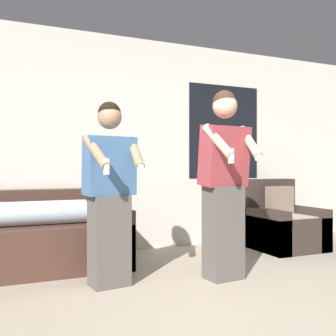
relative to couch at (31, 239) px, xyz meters
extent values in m
plane|color=tan|center=(1.28, -2.11, -0.31)|extent=(14.00, 14.00, 0.00)
cube|color=beige|center=(1.28, 0.53, 1.04)|extent=(6.96, 0.06, 2.70)
cube|color=black|center=(2.62, 0.50, 1.24)|extent=(1.10, 0.01, 1.30)
cube|color=#472D23|center=(0.00, -0.03, -0.07)|extent=(1.93, 0.97, 0.47)
cube|color=#472D23|center=(0.00, 0.34, 0.33)|extent=(1.93, 0.22, 0.33)
cube|color=#472D23|center=(0.82, -0.03, 0.00)|extent=(0.28, 0.97, 0.61)
cylinder|color=silver|center=(0.00, -0.15, 0.29)|extent=(1.06, 0.24, 0.24)
cube|color=#332823|center=(3.07, -0.20, -0.09)|extent=(0.81, 0.87, 0.43)
cube|color=#332823|center=(3.07, 0.14, 0.35)|extent=(0.81, 0.20, 0.46)
cube|color=#332823|center=(2.76, -0.20, -0.04)|extent=(0.18, 0.87, 0.53)
cube|color=#332823|center=(3.39, -0.20, -0.04)|extent=(0.18, 0.87, 0.53)
cube|color=tan|center=(3.07, -0.24, 0.13)|extent=(0.69, 0.70, 0.01)
cube|color=#7A6656|center=(3.07, -0.13, 0.31)|extent=(0.36, 0.14, 0.36)
cube|color=#56514C|center=(0.60, -0.87, 0.10)|extent=(0.36, 0.28, 0.81)
cube|color=#3D6693|center=(0.60, -0.87, 0.76)|extent=(0.46, 0.30, 0.52)
sphere|color=#A37A5B|center=(0.60, -0.88, 1.18)|extent=(0.21, 0.21, 0.21)
sphere|color=black|center=(0.60, -0.87, 1.22)|extent=(0.20, 0.20, 0.20)
cylinder|color=#A37A5B|center=(0.44, -1.05, 0.87)|extent=(0.19, 0.36, 0.31)
cube|color=white|center=(0.49, -1.19, 0.75)|extent=(0.04, 0.04, 0.13)
cylinder|color=#A37A5B|center=(0.80, -1.00, 0.87)|extent=(0.10, 0.36, 0.31)
cube|color=white|center=(0.79, -1.15, 0.75)|extent=(0.05, 0.04, 0.08)
cube|color=#56514C|center=(1.64, -1.08, 0.13)|extent=(0.35, 0.27, 0.88)
cube|color=#99383D|center=(1.64, -1.09, 0.85)|extent=(0.46, 0.31, 0.58)
sphere|color=#DBAD8E|center=(1.64, -1.10, 1.31)|extent=(0.23, 0.23, 0.23)
sphere|color=#3D2819|center=(1.64, -1.09, 1.35)|extent=(0.22, 0.22, 0.22)
cylinder|color=#DBAD8E|center=(1.48, -1.26, 0.97)|extent=(0.17, 0.36, 0.33)
cube|color=white|center=(1.52, -1.40, 0.84)|extent=(0.04, 0.04, 0.13)
cylinder|color=#DBAD8E|center=(1.84, -1.23, 0.97)|extent=(0.11, 0.36, 0.33)
cube|color=white|center=(1.82, -1.38, 0.84)|extent=(0.05, 0.04, 0.08)
camera|label=1|loc=(-0.30, -4.26, 0.74)|focal=42.00mm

